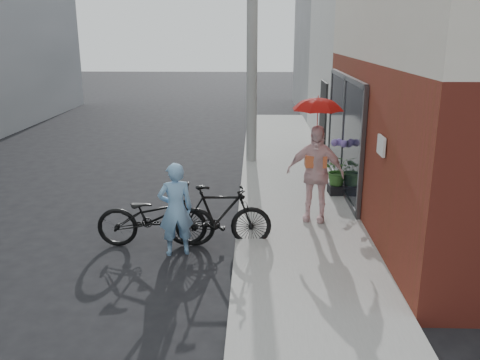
{
  "coord_description": "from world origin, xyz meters",
  "views": [
    {
      "loc": [
        1.2,
        -7.57,
        3.51
      ],
      "look_at": [
        0.95,
        0.69,
        1.1
      ],
      "focal_mm": 38.0,
      "sensor_mm": 36.0,
      "label": 1
    }
  ],
  "objects_px": {
    "utility_pole": "(252,33)",
    "officer": "(176,209)",
    "planter": "(337,189)",
    "bike_right": "(219,216)",
    "kimono_woman": "(315,173)",
    "bike_left": "(156,217)"
  },
  "relations": [
    {
      "from": "utility_pole",
      "to": "officer",
      "type": "bearing_deg",
      "value": -101.19
    },
    {
      "from": "utility_pole",
      "to": "officer",
      "type": "distance_m",
      "value": 6.61
    },
    {
      "from": "officer",
      "to": "planter",
      "type": "distance_m",
      "value": 4.3
    },
    {
      "from": "bike_right",
      "to": "kimono_woman",
      "type": "height_order",
      "value": "kimono_woman"
    },
    {
      "from": "bike_right",
      "to": "planter",
      "type": "relative_size",
      "value": 4.71
    },
    {
      "from": "officer",
      "to": "bike_left",
      "type": "relative_size",
      "value": 0.78
    },
    {
      "from": "utility_pole",
      "to": "bike_left",
      "type": "bearing_deg",
      "value": -105.63
    },
    {
      "from": "utility_pole",
      "to": "bike_right",
      "type": "distance_m",
      "value": 6.31
    },
    {
      "from": "bike_right",
      "to": "kimono_woman",
      "type": "distance_m",
      "value": 2.03
    },
    {
      "from": "officer",
      "to": "bike_left",
      "type": "xyz_separation_m",
      "value": [
        -0.39,
        0.33,
        -0.25
      ]
    },
    {
      "from": "utility_pole",
      "to": "kimono_woman",
      "type": "height_order",
      "value": "utility_pole"
    },
    {
      "from": "planter",
      "to": "bike_right",
      "type": "bearing_deg",
      "value": -132.66
    },
    {
      "from": "kimono_woman",
      "to": "officer",
      "type": "bearing_deg",
      "value": -136.31
    },
    {
      "from": "officer",
      "to": "bike_right",
      "type": "xyz_separation_m",
      "value": [
        0.67,
        0.36,
        -0.24
      ]
    },
    {
      "from": "planter",
      "to": "utility_pole",
      "type": "bearing_deg",
      "value": 122.82
    },
    {
      "from": "utility_pole",
      "to": "bike_left",
      "type": "xyz_separation_m",
      "value": [
        -1.56,
        -5.58,
        -2.98
      ]
    },
    {
      "from": "bike_left",
      "to": "bike_right",
      "type": "relative_size",
      "value": 1.12
    },
    {
      "from": "utility_pole",
      "to": "bike_right",
      "type": "height_order",
      "value": "utility_pole"
    },
    {
      "from": "bike_left",
      "to": "kimono_woman",
      "type": "relative_size",
      "value": 1.11
    },
    {
      "from": "kimono_woman",
      "to": "planter",
      "type": "relative_size",
      "value": 4.75
    },
    {
      "from": "utility_pole",
      "to": "kimono_woman",
      "type": "xyz_separation_m",
      "value": [
        1.21,
        -4.56,
        -2.48
      ]
    },
    {
      "from": "kimono_woman",
      "to": "utility_pole",
      "type": "bearing_deg",
      "value": 118.84
    }
  ]
}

